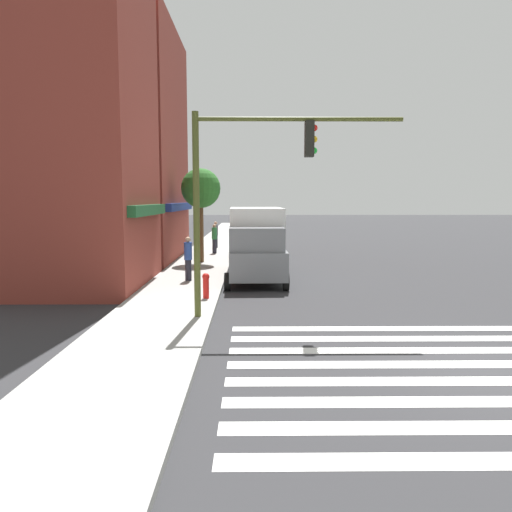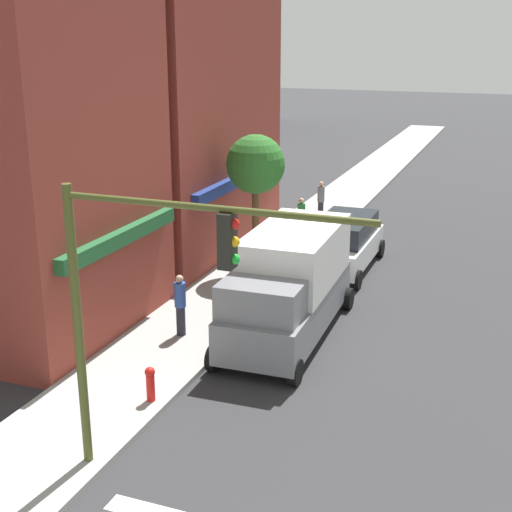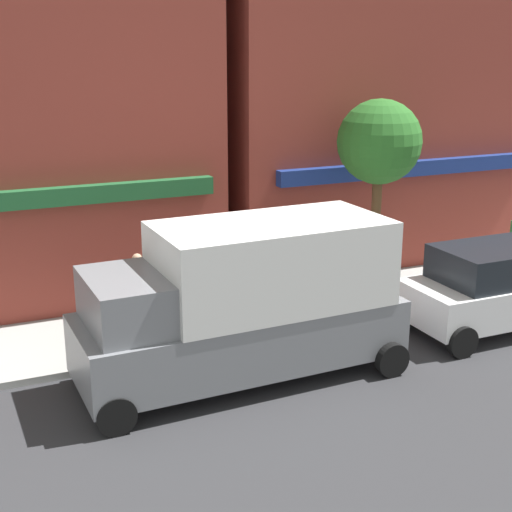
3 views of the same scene
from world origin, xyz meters
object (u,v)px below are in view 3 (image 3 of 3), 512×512
at_px(pedestrian_blue_shirt, 139,291).
at_px(suv_white, 506,284).
at_px(street_tree, 379,144).
at_px(box_truck_grey, 245,300).

bearing_deg(pedestrian_blue_shirt, suv_white, -26.87).
relative_size(suv_white, pedestrian_blue_shirt, 2.66).
bearing_deg(street_tree, box_truck_grey, -149.06).
height_order(suv_white, pedestrian_blue_shirt, suv_white).
bearing_deg(pedestrian_blue_shirt, box_truck_grey, -71.06).
bearing_deg(street_tree, suv_white, -58.84).
xyz_separation_m(box_truck_grey, pedestrian_blue_shirt, (-1.35, 2.74, -0.51)).
xyz_separation_m(pedestrian_blue_shirt, street_tree, (6.02, 0.06, 2.86)).
bearing_deg(suv_white, street_tree, 121.21).
bearing_deg(box_truck_grey, street_tree, 29.42).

